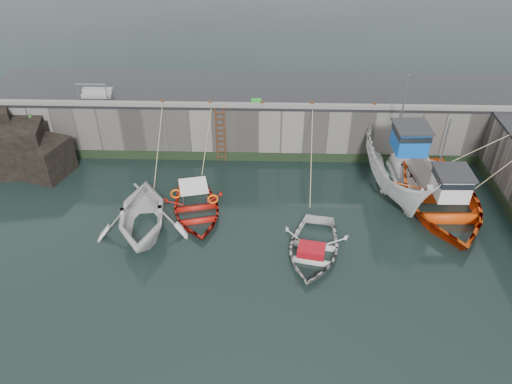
{
  "coord_description": "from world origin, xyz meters",
  "views": [
    {
      "loc": [
        0.57,
        -13.47,
        14.61
      ],
      "look_at": [
        0.02,
        5.3,
        1.2
      ],
      "focal_mm": 35.0,
      "sensor_mm": 36.0,
      "label": 1
    }
  ],
  "objects_px": {
    "bollard_b": "(210,103)",
    "bollard_e": "(374,105)",
    "bollard_a": "(163,103)",
    "boat_far_white": "(400,168)",
    "bollard_c": "(262,104)",
    "ladder": "(221,135)",
    "boat_near_blue": "(196,213)",
    "fish_crate": "(256,102)",
    "bollard_d": "(312,104)",
    "boat_near_white": "(144,231)",
    "boat_far_orange": "(441,199)",
    "boat_near_navy": "(313,252)"
  },
  "relations": [
    {
      "from": "bollard_c",
      "to": "bollard_d",
      "type": "xyz_separation_m",
      "value": [
        2.6,
        0.0,
        0.0
      ]
    },
    {
      "from": "bollard_a",
      "to": "bollard_b",
      "type": "xyz_separation_m",
      "value": [
        2.5,
        0.0,
        0.0
      ]
    },
    {
      "from": "boat_near_blue",
      "to": "boat_far_white",
      "type": "distance_m",
      "value": 10.29
    },
    {
      "from": "boat_far_orange",
      "to": "bollard_a",
      "type": "bearing_deg",
      "value": 161.63
    },
    {
      "from": "ladder",
      "to": "bollard_e",
      "type": "distance_m",
      "value": 8.19
    },
    {
      "from": "boat_near_navy",
      "to": "bollard_a",
      "type": "xyz_separation_m",
      "value": [
        -7.55,
        7.66,
        3.3
      ]
    },
    {
      "from": "boat_far_white",
      "to": "bollard_b",
      "type": "xyz_separation_m",
      "value": [
        -9.62,
        2.7,
        2.08
      ]
    },
    {
      "from": "boat_near_white",
      "to": "bollard_a",
      "type": "relative_size",
      "value": 17.95
    },
    {
      "from": "boat_far_white",
      "to": "fish_crate",
      "type": "xyz_separation_m",
      "value": [
        -7.22,
        2.9,
        2.08
      ]
    },
    {
      "from": "boat_near_white",
      "to": "boat_near_navy",
      "type": "height_order",
      "value": "boat_near_white"
    },
    {
      "from": "bollard_b",
      "to": "boat_near_navy",
      "type": "bearing_deg",
      "value": -56.59
    },
    {
      "from": "boat_near_blue",
      "to": "boat_near_navy",
      "type": "xyz_separation_m",
      "value": [
        5.37,
        -2.58,
        0.0
      ]
    },
    {
      "from": "ladder",
      "to": "boat_near_blue",
      "type": "xyz_separation_m",
      "value": [
        -0.82,
        -4.75,
        -1.59
      ]
    },
    {
      "from": "fish_crate",
      "to": "bollard_b",
      "type": "height_order",
      "value": "same"
    },
    {
      "from": "ladder",
      "to": "boat_far_white",
      "type": "distance_m",
      "value": 9.42
    },
    {
      "from": "boat_near_navy",
      "to": "bollard_e",
      "type": "height_order",
      "value": "bollard_e"
    },
    {
      "from": "bollard_c",
      "to": "bollard_a",
      "type": "bearing_deg",
      "value": 180.0
    },
    {
      "from": "boat_far_white",
      "to": "bollard_c",
      "type": "bearing_deg",
      "value": 156.24
    },
    {
      "from": "bollard_c",
      "to": "ladder",
      "type": "bearing_deg",
      "value": -171.33
    },
    {
      "from": "bollard_a",
      "to": "bollard_d",
      "type": "relative_size",
      "value": 1.0
    },
    {
      "from": "bollard_c",
      "to": "bollard_e",
      "type": "distance_m",
      "value": 5.8
    },
    {
      "from": "boat_near_white",
      "to": "boat_far_white",
      "type": "xyz_separation_m",
      "value": [
        12.14,
        3.76,
        1.22
      ]
    },
    {
      "from": "fish_crate",
      "to": "bollard_b",
      "type": "distance_m",
      "value": 2.4
    },
    {
      "from": "ladder",
      "to": "bollard_b",
      "type": "distance_m",
      "value": 1.81
    },
    {
      "from": "boat_far_white",
      "to": "fish_crate",
      "type": "bearing_deg",
      "value": 155.7
    },
    {
      "from": "bollard_c",
      "to": "bollard_e",
      "type": "xyz_separation_m",
      "value": [
        5.8,
        0.0,
        0.0
      ]
    },
    {
      "from": "boat_near_blue",
      "to": "fish_crate",
      "type": "height_order",
      "value": "fish_crate"
    },
    {
      "from": "boat_near_white",
      "to": "bollard_d",
      "type": "xyz_separation_m",
      "value": [
        7.82,
        6.46,
        3.3
      ]
    },
    {
      "from": "boat_far_white",
      "to": "boat_far_orange",
      "type": "bearing_deg",
      "value": -44.71
    },
    {
      "from": "bollard_d",
      "to": "boat_near_white",
      "type": "bearing_deg",
      "value": -140.45
    },
    {
      "from": "bollard_a",
      "to": "bollard_b",
      "type": "relative_size",
      "value": 1.0
    },
    {
      "from": "bollard_d",
      "to": "bollard_e",
      "type": "height_order",
      "value": "same"
    },
    {
      "from": "boat_near_navy",
      "to": "bollard_a",
      "type": "height_order",
      "value": "bollard_a"
    },
    {
      "from": "boat_near_blue",
      "to": "bollard_c",
      "type": "relative_size",
      "value": 16.25
    },
    {
      "from": "bollard_b",
      "to": "bollard_e",
      "type": "xyz_separation_m",
      "value": [
        8.5,
        0.0,
        0.0
      ]
    },
    {
      "from": "fish_crate",
      "to": "bollard_a",
      "type": "height_order",
      "value": "same"
    },
    {
      "from": "boat_near_navy",
      "to": "boat_far_white",
      "type": "height_order",
      "value": "boat_far_white"
    },
    {
      "from": "bollard_a",
      "to": "bollard_c",
      "type": "distance_m",
      "value": 5.2
    },
    {
      "from": "ladder",
      "to": "fish_crate",
      "type": "relative_size",
      "value": 5.94
    },
    {
      "from": "bollard_e",
      "to": "ladder",
      "type": "bearing_deg",
      "value": -177.6
    },
    {
      "from": "bollard_a",
      "to": "bollard_b",
      "type": "distance_m",
      "value": 2.5
    },
    {
      "from": "boat_near_blue",
      "to": "bollard_c",
      "type": "height_order",
      "value": "bollard_c"
    },
    {
      "from": "fish_crate",
      "to": "bollard_d",
      "type": "xyz_separation_m",
      "value": [
        2.91,
        -0.2,
        0.0
      ]
    },
    {
      "from": "ladder",
      "to": "bollard_c",
      "type": "xyz_separation_m",
      "value": [
        2.2,
        0.34,
        1.71
      ]
    },
    {
      "from": "fish_crate",
      "to": "bollard_c",
      "type": "height_order",
      "value": "same"
    },
    {
      "from": "ladder",
      "to": "bollard_c",
      "type": "relative_size",
      "value": 11.43
    },
    {
      "from": "boat_near_navy",
      "to": "fish_crate",
      "type": "bearing_deg",
      "value": 119.71
    },
    {
      "from": "boat_far_white",
      "to": "bollard_b",
      "type": "relative_size",
      "value": 27.38
    },
    {
      "from": "boat_near_navy",
      "to": "bollard_e",
      "type": "relative_size",
      "value": 15.97
    },
    {
      "from": "boat_near_navy",
      "to": "bollard_c",
      "type": "xyz_separation_m",
      "value": [
        -2.35,
        7.66,
        3.3
      ]
    }
  ]
}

